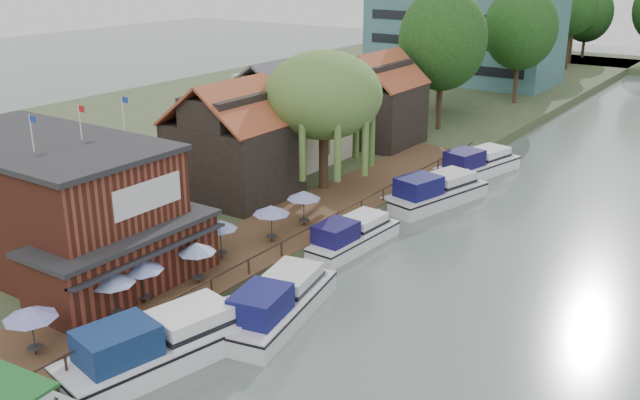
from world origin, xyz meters
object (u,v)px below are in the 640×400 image
Objects in this scene: umbrella_1 at (114,295)px; umbrella_3 at (197,263)px; cruiser_4 at (478,161)px; cruiser_2 at (351,232)px; cottage_a at (233,140)px; cruiser_3 at (436,188)px; umbrella_2 at (143,282)px; cottage_b at (284,110)px; umbrella_4 at (221,239)px; pub at (67,209)px; umbrella_5 at (272,224)px; umbrella_0 at (33,331)px; cottage_c at (378,99)px; umbrella_6 at (304,208)px; willow at (324,121)px; hotel_block at (463,35)px; cruiser_1 at (278,297)px; cruiser_0 at (160,339)px.

umbrella_1 is 5.09m from umbrella_3.
cruiser_2 is at bearing -78.24° from cruiser_4.
cottage_a reaches higher than cruiser_3.
umbrella_2 is 3.28m from umbrella_3.
umbrella_4 is (9.99, -19.24, -2.96)m from cottage_b.
pub is 7.38m from umbrella_1.
cruiser_4 is at bearing 81.50° from umbrella_5.
cruiser_2 is at bearing 79.76° from umbrella_0.
cottage_c is 0.94× the size of cruiser_2.
umbrella_6 is (-0.01, 3.40, 0.00)m from umbrella_5.
willow is 4.39× the size of umbrella_4.
pub is 1.99× the size of cruiser_4.
umbrella_0 is (6.34, -40.85, -2.96)m from cottage_c.
umbrella_0 reaches higher than cruiser_2.
umbrella_1 and umbrella_6 have the same top height.
cottage_a is 0.83× the size of cruiser_3.
umbrella_6 reaches higher than cruiser_2.
cottage_b is 33.62m from umbrella_0.
cruiser_2 is at bearing -39.12° from cottage_b.
cottage_b is 4.04× the size of umbrella_4.
hotel_block is at bearing 102.71° from willow.
umbrella_3 is at bearing -100.70° from cruiser_2.
pub is 8.40× the size of umbrella_0.
umbrella_4 is 0.24× the size of cruiser_4.
willow reaches higher than cottage_a.
pub is at bearing 174.01° from umbrella_2.
cruiser_2 is (3.14, 4.21, -1.21)m from umbrella_5.
umbrella_2 is (0.05, 1.83, 0.00)m from umbrella_1.
umbrella_3 is (0.67, 3.21, 0.00)m from umbrella_2.
umbrella_5 is at bearing 53.69° from pub.
umbrella_4 is at bearing -52.87° from cottage_a.
umbrella_3 is at bearing 179.70° from cruiser_1.
umbrella_5 is at bearing -74.37° from cottage_c.
umbrella_0 is at bearing -96.83° from cruiser_2.
cruiser_1 is at bearing -53.44° from cottage_b.
cottage_a and cottage_b have the same top height.
umbrella_1 is at bearing -21.11° from pub.
umbrella_5 is (14.89, -61.62, -4.86)m from hotel_block.
cottage_c is at bearing 90.00° from pub.
umbrella_6 is at bearing 88.42° from umbrella_0.
cottage_c is (4.00, 9.00, 0.00)m from cottage_b.
umbrella_4 is at bearing -97.18° from umbrella_6.
cruiser_0 is at bearing -16.63° from pub.
umbrella_3 is 1.00× the size of umbrella_4.
cruiser_1 is (5.65, 10.30, -1.05)m from umbrella_0.
cottage_a is 10.13m from umbrella_5.
umbrella_5 is 24.00m from cruiser_4.
cruiser_2 is at bearing 76.40° from umbrella_2.
cruiser_0 is (3.84, 3.81, -0.95)m from umbrella_0.
umbrella_2 is at bearing -64.22° from cottage_a.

